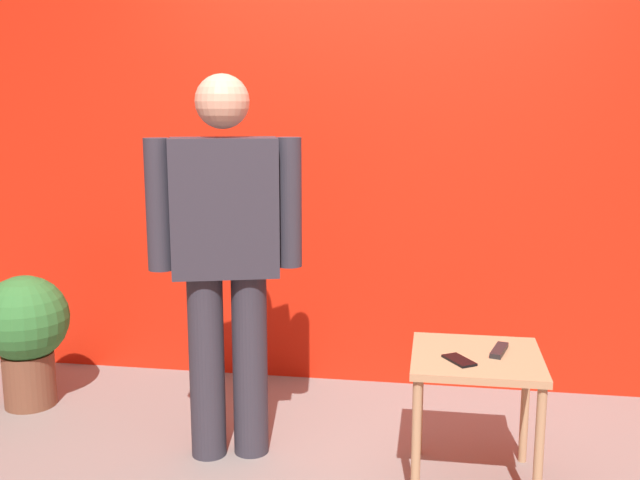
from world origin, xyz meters
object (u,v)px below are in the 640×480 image
at_px(standing_person, 226,249).
at_px(cell_phone, 459,360).
at_px(side_table, 476,375).
at_px(tv_remote, 499,350).
at_px(potted_plant, 26,330).

distance_m(standing_person, cell_phone, 1.07).
relative_size(side_table, cell_phone, 3.87).
height_order(standing_person, side_table, standing_person).
height_order(cell_phone, tv_remote, tv_remote).
xyz_separation_m(standing_person, cell_phone, (0.99, -0.19, -0.37)).
bearing_deg(cell_phone, standing_person, 135.52).
bearing_deg(tv_remote, potted_plant, -174.58).
xyz_separation_m(side_table, potted_plant, (-2.23, 0.45, -0.06)).
relative_size(standing_person, potted_plant, 2.43).
height_order(standing_person, potted_plant, standing_person).
bearing_deg(potted_plant, tv_remote, -10.13).
height_order(tv_remote, potted_plant, potted_plant).
bearing_deg(side_table, potted_plant, 168.53).
xyz_separation_m(cell_phone, potted_plant, (-2.16, 0.54, -0.15)).
bearing_deg(tv_remote, side_table, -141.48).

